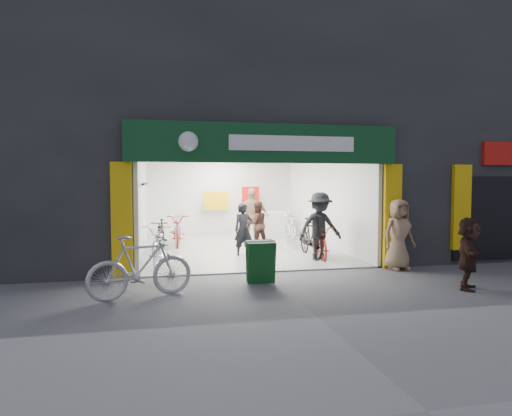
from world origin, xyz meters
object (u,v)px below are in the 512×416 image
object	(u,v)px
bike_left_front	(159,244)
parked_bike	(141,267)
sandwich_board	(261,261)
bike_right_front	(311,238)
pedestrian_near	(399,234)

from	to	relation	value
bike_left_front	parked_bike	world-z (taller)	parked_bike
sandwich_board	bike_left_front	bearing A→B (deg)	131.94
bike_right_front	sandwich_board	bearing A→B (deg)	-124.78
bike_right_front	sandwich_board	world-z (taller)	bike_right_front
bike_left_front	parked_bike	xyz separation A→B (m)	(-0.35, -3.37, 0.06)
parked_bike	bike_right_front	bearing A→B (deg)	-67.90
bike_left_front	parked_bike	distance (m)	3.39
pedestrian_near	sandwich_board	world-z (taller)	pedestrian_near
bike_left_front	parked_bike	bearing A→B (deg)	-90.14
parked_bike	pedestrian_near	distance (m)	6.29
bike_right_front	pedestrian_near	bearing A→B (deg)	-55.10
parked_bike	sandwich_board	bearing A→B (deg)	-91.50
pedestrian_near	parked_bike	bearing A→B (deg)	-176.05
sandwich_board	bike_right_front	bearing A→B (deg)	58.88
parked_bike	bike_left_front	bearing A→B (deg)	-22.61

